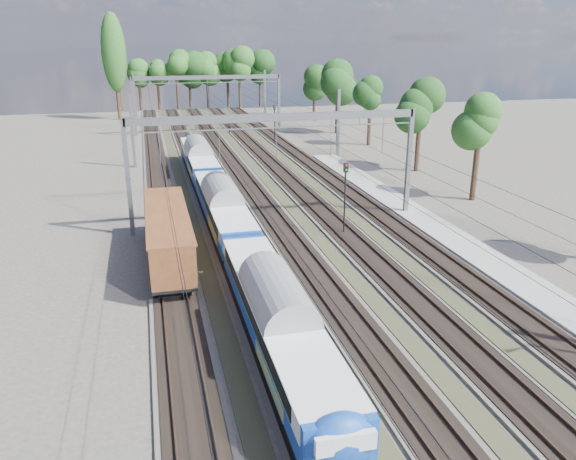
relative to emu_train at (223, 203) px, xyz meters
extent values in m
cube|color=#47423A|center=(-4.50, 15.76, -2.26)|extent=(3.00, 130.00, 0.15)
cube|color=black|center=(-4.50, 15.76, -2.17)|extent=(2.50, 130.00, 0.06)
cube|color=#473326|center=(-5.22, 15.76, -2.07)|extent=(0.08, 130.00, 0.14)
cube|color=#473326|center=(-3.78, 15.76, -2.07)|extent=(0.08, 130.00, 0.14)
cube|color=#47423A|center=(0.00, 15.76, -2.26)|extent=(3.00, 130.00, 0.15)
cube|color=black|center=(0.00, 15.76, -2.17)|extent=(2.50, 130.00, 0.06)
cube|color=#473326|center=(-0.72, 15.76, -2.07)|extent=(0.08, 130.00, 0.14)
cube|color=#473326|center=(0.72, 15.76, -2.07)|extent=(0.08, 130.00, 0.14)
cube|color=#47423A|center=(4.50, 15.76, -2.26)|extent=(3.00, 130.00, 0.15)
cube|color=black|center=(4.50, 15.76, -2.17)|extent=(2.50, 130.00, 0.06)
cube|color=#473326|center=(3.78, 15.76, -2.07)|extent=(0.08, 130.00, 0.14)
cube|color=#473326|center=(5.22, 15.76, -2.07)|extent=(0.08, 130.00, 0.14)
cube|color=#47423A|center=(9.00, 15.76, -2.26)|extent=(3.00, 130.00, 0.15)
cube|color=black|center=(9.00, 15.76, -2.17)|extent=(2.50, 130.00, 0.06)
cube|color=#473326|center=(8.28, 15.76, -2.07)|extent=(0.08, 130.00, 0.14)
cube|color=#473326|center=(9.72, 15.76, -2.07)|extent=(0.08, 130.00, 0.14)
cube|color=#47423A|center=(13.50, 15.76, -2.26)|extent=(3.00, 130.00, 0.15)
cube|color=black|center=(13.50, 15.76, -2.17)|extent=(2.50, 130.00, 0.06)
cube|color=#473326|center=(12.78, 15.76, -2.07)|extent=(0.08, 130.00, 0.14)
cube|color=#473326|center=(14.22, 15.76, -2.07)|extent=(0.08, 130.00, 0.14)
cube|color=#353023|center=(-2.25, 15.76, -2.31)|extent=(1.10, 130.00, 0.05)
cube|color=#353023|center=(2.25, 15.76, -2.31)|extent=(1.10, 130.00, 0.05)
cube|color=#353023|center=(6.75, 15.76, -2.31)|extent=(1.10, 130.00, 0.05)
cube|color=#353023|center=(11.25, 15.76, -2.31)|extent=(1.10, 130.00, 0.05)
cube|color=gray|center=(16.50, -9.24, -2.19)|extent=(3.00, 70.00, 0.30)
cube|color=slate|center=(-7.00, 0.76, 2.16)|extent=(0.35, 0.35, 9.00)
cube|color=slate|center=(16.00, 0.76, 2.16)|extent=(0.35, 0.35, 9.00)
cube|color=slate|center=(4.50, 0.76, 6.36)|extent=(23.00, 0.35, 0.60)
cube|color=slate|center=(-7.00, 48.76, 2.16)|extent=(0.35, 0.35, 9.00)
cube|color=slate|center=(16.00, 48.76, 2.16)|extent=(0.35, 0.35, 9.00)
cube|color=slate|center=(4.50, 48.76, 6.36)|extent=(23.00, 0.35, 0.60)
cube|color=slate|center=(-7.00, 25.76, 1.91)|extent=(0.35, 0.35, 8.50)
cube|color=slate|center=(-7.00, 70.76, 1.91)|extent=(0.35, 0.35, 8.50)
cube|color=slate|center=(18.30, 25.76, 1.91)|extent=(0.35, 0.35, 8.50)
cube|color=slate|center=(18.30, 70.76, 1.91)|extent=(0.35, 0.35, 8.50)
cylinder|color=black|center=(-4.50, 15.76, 3.16)|extent=(0.03, 130.00, 0.03)
cylinder|color=black|center=(-4.50, 15.76, 4.26)|extent=(0.03, 130.00, 0.03)
cylinder|color=black|center=(0.00, 15.76, 3.16)|extent=(0.03, 130.00, 0.03)
cylinder|color=black|center=(0.00, 15.76, 4.26)|extent=(0.03, 130.00, 0.03)
cylinder|color=black|center=(4.50, 15.76, 3.16)|extent=(0.03, 130.00, 0.03)
cylinder|color=black|center=(4.50, 15.76, 4.26)|extent=(0.03, 130.00, 0.03)
cylinder|color=black|center=(9.00, 15.76, 3.16)|extent=(0.03, 130.00, 0.03)
cylinder|color=black|center=(9.00, 15.76, 4.26)|extent=(0.03, 130.00, 0.03)
cylinder|color=black|center=(13.50, 15.76, 3.16)|extent=(0.03, 130.00, 0.03)
cylinder|color=black|center=(13.50, 15.76, 4.26)|extent=(0.03, 130.00, 0.03)
cylinder|color=black|center=(-10.12, 82.55, 1.36)|extent=(0.56, 0.56, 7.39)
sphere|color=black|center=(-10.12, 82.55, 7.27)|extent=(4.04, 4.04, 4.04)
cylinder|color=black|center=(-6.50, 81.99, 1.38)|extent=(0.56, 0.56, 7.43)
sphere|color=black|center=(-6.50, 81.99, 7.32)|extent=(4.27, 4.27, 4.27)
cylinder|color=black|center=(-2.94, 81.06, 0.69)|extent=(0.56, 0.56, 6.06)
sphere|color=black|center=(-2.94, 81.06, 5.54)|extent=(4.48, 4.48, 4.48)
cylinder|color=black|center=(0.89, 84.28, 0.80)|extent=(0.56, 0.56, 6.27)
sphere|color=black|center=(0.89, 84.28, 5.82)|extent=(4.58, 4.58, 4.58)
cylinder|color=black|center=(4.33, 82.43, 1.21)|extent=(0.56, 0.56, 7.10)
sphere|color=black|center=(4.33, 82.43, 6.89)|extent=(4.94, 4.94, 4.94)
cylinder|color=black|center=(9.19, 80.83, 0.89)|extent=(0.56, 0.56, 6.45)
sphere|color=black|center=(9.19, 80.83, 6.04)|extent=(5.41, 5.41, 5.41)
cylinder|color=black|center=(12.40, 82.95, 1.31)|extent=(0.56, 0.56, 7.29)
sphere|color=black|center=(12.40, 82.95, 7.14)|extent=(4.68, 4.68, 4.68)
cylinder|color=black|center=(15.74, 82.48, 0.83)|extent=(0.56, 0.56, 6.34)
sphere|color=black|center=(15.74, 82.48, 5.90)|extent=(3.94, 3.94, 3.94)
cylinder|color=black|center=(19.85, 83.65, 1.21)|extent=(0.56, 0.56, 7.09)
sphere|color=black|center=(19.85, 83.65, 6.88)|extent=(5.40, 5.40, 5.40)
cylinder|color=black|center=(24.01, 2.49, 0.87)|extent=(0.56, 0.56, 6.41)
sphere|color=black|center=(24.01, 2.49, 6.00)|extent=(3.43, 3.43, 3.43)
cylinder|color=black|center=(24.49, 18.62, 0.99)|extent=(0.56, 0.56, 6.65)
sphere|color=black|center=(24.49, 18.62, 6.31)|extent=(3.44, 3.44, 3.44)
cylinder|color=black|center=(24.10, 32.39, 0.84)|extent=(0.56, 0.56, 6.34)
sphere|color=black|center=(24.10, 32.39, 5.91)|extent=(3.59, 3.59, 3.59)
cylinder|color=black|center=(25.90, 45.51, 1.10)|extent=(0.56, 0.56, 6.88)
sphere|color=black|center=(25.90, 45.51, 6.60)|extent=(4.77, 4.77, 4.77)
cylinder|color=black|center=(25.70, 57.69, 0.42)|extent=(0.56, 0.56, 5.51)
sphere|color=black|center=(25.70, 57.69, 4.83)|extent=(4.89, 4.89, 4.89)
cylinder|color=black|center=(-10.00, 68.76, 5.66)|extent=(0.70, 0.70, 16.00)
ellipsoid|color=#1C4E1A|center=(-10.00, 68.76, 9.66)|extent=(4.40, 4.40, 14.08)
cube|color=black|center=(0.00, -25.27, -1.82)|extent=(1.86, 2.79, 0.74)
cube|color=black|center=(0.00, -12.26, -1.82)|extent=(1.86, 2.79, 0.74)
cube|color=#102A99|center=(0.00, -18.76, -0.43)|extent=(2.60, 18.59, 1.77)
cube|color=silver|center=(0.00, -18.76, 0.03)|extent=(2.68, 17.85, 0.88)
cube|color=black|center=(1.35, -18.76, 0.03)|extent=(0.04, 15.80, 0.65)
cube|color=#E7A60C|center=(0.00, -22.85, -0.90)|extent=(2.70, 5.20, 0.65)
cylinder|color=gray|center=(0.00, -18.76, 0.45)|extent=(2.64, 18.59, 2.64)
cube|color=black|center=(0.00, -6.08, -1.82)|extent=(1.86, 2.79, 0.74)
cube|color=black|center=(0.00, 6.93, -1.82)|extent=(1.86, 2.79, 0.74)
cube|color=#102A99|center=(0.00, 0.43, -0.43)|extent=(2.60, 18.59, 1.77)
cube|color=silver|center=(0.00, 0.43, 0.03)|extent=(2.68, 17.85, 0.88)
cube|color=black|center=(1.35, 0.43, 0.03)|extent=(0.04, 15.80, 0.65)
cube|color=#E7A60C|center=(0.00, -3.66, -0.90)|extent=(2.70, 5.20, 0.65)
cylinder|color=gray|center=(0.00, 0.43, 0.45)|extent=(2.64, 18.59, 2.64)
cube|color=black|center=(0.00, 13.11, -1.82)|extent=(1.86, 2.79, 0.74)
cube|color=black|center=(0.00, 26.12, -1.82)|extent=(1.86, 2.79, 0.74)
cube|color=#102A99|center=(0.00, 19.62, -0.43)|extent=(2.60, 18.59, 1.77)
cube|color=silver|center=(0.00, 19.62, 0.03)|extent=(2.68, 17.85, 0.88)
cube|color=black|center=(1.35, 19.62, 0.03)|extent=(0.04, 15.80, 0.65)
cube|color=#E7A60C|center=(0.00, 15.53, -0.90)|extent=(2.70, 5.20, 0.65)
cylinder|color=gray|center=(0.00, 19.62, 0.45)|extent=(2.64, 18.59, 2.64)
ellipsoid|color=#102A99|center=(0.00, -27.86, -0.38)|extent=(2.64, 1.45, 2.25)
cube|color=black|center=(-4.50, -10.54, -1.85)|extent=(1.92, 2.50, 0.67)
cube|color=black|center=(-4.50, -1.12, -1.85)|extent=(1.92, 2.50, 0.67)
cube|color=black|center=(-4.50, -5.83, -1.42)|extent=(2.60, 13.46, 0.19)
cube|color=#552C16|center=(-4.50, -5.83, -0.08)|extent=(2.60, 13.46, 2.50)
cube|color=#552C16|center=(-4.50, -5.83, 1.22)|extent=(2.79, 13.46, 0.12)
imported|color=black|center=(7.62, 47.82, -1.54)|extent=(0.43, 0.61, 1.58)
cylinder|color=black|center=(8.98, -3.05, 0.14)|extent=(0.14, 0.14, 4.95)
cube|color=black|center=(8.98, -3.05, 2.96)|extent=(0.37, 0.25, 0.69)
sphere|color=red|center=(8.98, -3.18, 3.16)|extent=(0.16, 0.16, 0.16)
sphere|color=#0C9919|center=(8.98, -3.18, 2.81)|extent=(0.16, 0.16, 0.16)
cylinder|color=black|center=(12.67, 37.34, 0.06)|extent=(0.13, 0.13, 4.79)
cube|color=black|center=(12.67, 37.34, 2.79)|extent=(0.36, 0.26, 0.67)
sphere|color=red|center=(12.67, 37.21, 2.98)|extent=(0.15, 0.15, 0.15)
sphere|color=#0C9919|center=(12.67, 37.21, 2.64)|extent=(0.15, 0.15, 0.15)
camera|label=1|loc=(-5.35, -42.14, 12.22)|focal=35.00mm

